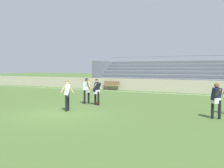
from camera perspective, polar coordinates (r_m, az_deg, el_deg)
The scene contains 11 objects.
ground_plane at distance 13.08m, azimuth -12.17°, elevation -6.56°, with size 160.00×160.00×0.00m, color #4C6B30.
field_line_sideline at distance 23.90m, azimuth 7.41°, elevation -1.89°, with size 44.00×0.12×0.01m, color white.
sideline_wall at distance 25.15m, azimuth 8.52°, elevation -0.26°, with size 48.00×0.16×1.20m, color beige.
bleacher_stand at distance 28.08m, azimuth 12.53°, elevation 2.20°, with size 16.34×5.10×3.69m.
bench_near_bin at distance 26.41m, azimuth -0.19°, elevation -0.15°, with size 1.80×0.40×0.90m.
trash_bin at distance 27.68m, azimuth -5.48°, elevation -0.27°, with size 0.50×0.50×0.83m, color yellow.
player_dark_overlapping at distance 15.63m, azimuth -3.44°, elevation -1.27°, with size 0.54×0.52×1.62m.
player_white_deep_cover at distance 16.28m, azimuth -5.75°, elevation -1.02°, with size 0.46×0.46×1.65m.
player_dark_challenging at distance 12.34m, azimuth 22.42°, elevation -2.83°, with size 0.49×0.72×1.63m.
player_white_wide_left at distance 13.67m, azimuth -10.06°, elevation -1.94°, with size 0.64×0.51×1.65m.
soccer_ball at distance 15.84m, azimuth -3.15°, elevation -4.30°, with size 0.22×0.22×0.22m, color orange.
Camera 1 is at (8.30, -9.84, 2.30)m, focal length 40.63 mm.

